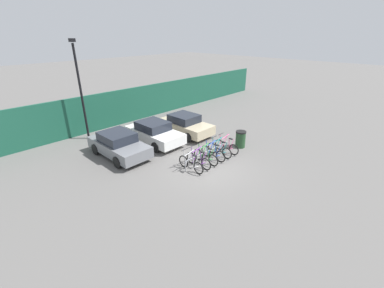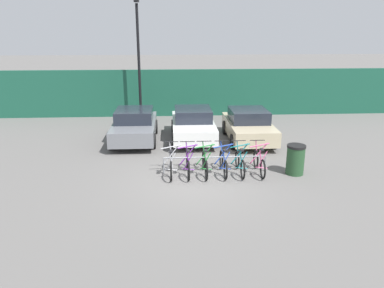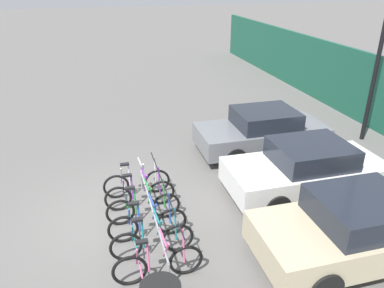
# 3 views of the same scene
# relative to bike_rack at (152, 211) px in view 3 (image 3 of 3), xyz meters

# --- Properties ---
(ground_plane) EXTENTS (120.00, 120.00, 0.00)m
(ground_plane) POSITION_rel_bike_rack_xyz_m (-0.70, -0.68, -0.48)
(ground_plane) COLOR #605E5B
(bike_rack) EXTENTS (3.57, 0.04, 0.57)m
(bike_rack) POSITION_rel_bike_rack_xyz_m (0.00, 0.00, 0.00)
(bike_rack) COLOR gray
(bike_rack) RESTS_ON ground
(bicycle_silver) EXTENTS (0.68, 1.71, 1.05)m
(bicycle_silver) POSITION_rel_bike_rack_xyz_m (-1.51, -0.15, -0.11)
(bicycle_silver) COLOR black
(bicycle_silver) RESTS_ON ground
(bicycle_purple) EXTENTS (0.68, 1.71, 1.05)m
(bicycle_purple) POSITION_rel_bike_rack_xyz_m (-0.94, -0.15, -0.11)
(bicycle_purple) COLOR black
(bicycle_purple) RESTS_ON ground
(bicycle_green) EXTENTS (0.68, 1.71, 1.05)m
(bicycle_green) POSITION_rel_bike_rack_xyz_m (-0.36, -0.15, -0.11)
(bicycle_green) COLOR black
(bicycle_green) RESTS_ON ground
(bicycle_blue) EXTENTS (0.68, 1.71, 1.05)m
(bicycle_blue) POSITION_rel_bike_rack_xyz_m (0.27, -0.15, -0.11)
(bicycle_blue) COLOR black
(bicycle_blue) RESTS_ON ground
(bicycle_teal) EXTENTS (0.68, 1.71, 1.05)m
(bicycle_teal) POSITION_rel_bike_rack_xyz_m (0.84, -0.15, -0.11)
(bicycle_teal) COLOR black
(bicycle_teal) RESTS_ON ground
(bicycle_pink) EXTENTS (0.68, 1.71, 1.05)m
(bicycle_pink) POSITION_rel_bike_rack_xyz_m (1.51, -0.15, -0.11)
(bicycle_pink) COLOR black
(bicycle_pink) RESTS_ON ground
(car_grey) EXTENTS (1.91, 4.02, 1.40)m
(car_grey) POSITION_rel_bike_rack_xyz_m (-3.09, 4.01, 0.21)
(car_grey) COLOR slate
(car_grey) RESTS_ON ground
(car_white) EXTENTS (1.91, 4.03, 1.40)m
(car_white) POSITION_rel_bike_rack_xyz_m (-0.51, 4.05, 0.21)
(car_white) COLOR silver
(car_white) RESTS_ON ground
(car_beige) EXTENTS (1.91, 3.94, 1.40)m
(car_beige) POSITION_rel_bike_rack_xyz_m (1.91, 3.70, 0.21)
(car_beige) COLOR #C1B28E
(car_beige) RESTS_ON ground
(lamp_post) EXTENTS (0.24, 0.44, 6.21)m
(lamp_post) POSITION_rel_bike_rack_xyz_m (-3.09, 7.82, 2.98)
(lamp_post) COLOR black
(lamp_post) RESTS_ON ground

